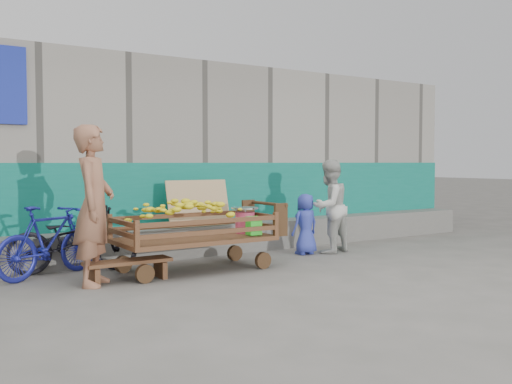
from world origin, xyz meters
TOP-DOWN VIEW (x-y plane):
  - ground at (0.00, 0.00)m, footprint 80.00×80.00m
  - building_wall at (-0.00, 4.05)m, footprint 12.00×3.50m
  - banana_cart at (-0.31, 1.23)m, footprint 2.18×0.99m
  - bench at (-1.22, 1.07)m, footprint 1.02×0.31m
  - vendor_man at (-1.61, 1.09)m, footprint 0.73×0.80m
  - woman at (2.17, 1.43)m, footprint 0.81×0.69m
  - child at (1.76, 1.51)m, footprint 0.47×0.32m
  - bicycle_dark at (-1.61, 1.97)m, footprint 1.69×0.88m
  - bicycle_blue at (-1.94, 1.85)m, footprint 1.51×0.98m

SIDE VIEW (x-z plane):
  - ground at x=0.00m, z-range 0.00..0.00m
  - bench at x=-1.22m, z-range 0.06..0.32m
  - bicycle_dark at x=-1.61m, z-range 0.00..0.84m
  - bicycle_blue at x=-1.94m, z-range 0.00..0.89m
  - child at x=1.76m, z-range 0.00..0.93m
  - banana_cart at x=-0.31m, z-range 0.16..1.09m
  - woman at x=2.17m, z-range 0.00..1.45m
  - vendor_man at x=-1.61m, z-range 0.00..1.84m
  - building_wall at x=0.00m, z-range -0.03..2.97m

